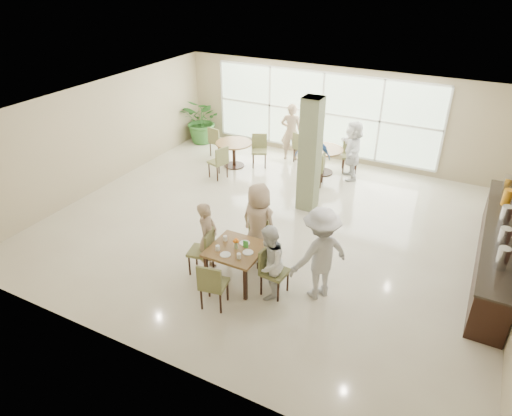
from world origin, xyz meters
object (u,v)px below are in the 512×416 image
at_px(teen_left, 208,237).
at_px(teen_far, 259,223).
at_px(adult_a, 312,156).
at_px(adult_standing, 291,132).
at_px(round_table_right, 324,154).
at_px(buffet_counter, 499,246).
at_px(round_table_left, 234,148).
at_px(teen_standing, 320,254).
at_px(potted_plant, 203,121).
at_px(teen_right, 269,263).
at_px(adult_b, 353,150).
at_px(main_table, 236,252).

relative_size(teen_left, teen_far, 0.88).
bearing_deg(adult_a, adult_standing, 117.39).
xyz_separation_m(round_table_right, adult_standing, (-1.25, 0.50, 0.31)).
xyz_separation_m(buffet_counter, adult_a, (-4.70, 1.99, 0.26)).
height_order(teen_left, adult_standing, adult_standing).
bearing_deg(teen_far, round_table_left, -42.97).
relative_size(teen_standing, adult_a, 1.12).
distance_m(potted_plant, teen_right, 8.15).
relative_size(potted_plant, teen_far, 0.89).
relative_size(round_table_right, teen_right, 0.75).
bearing_deg(potted_plant, adult_b, -4.69).
height_order(teen_left, teen_standing, teen_standing).
xyz_separation_m(potted_plant, teen_standing, (6.21, -5.67, 0.15)).
height_order(teen_left, adult_a, adult_a).
xyz_separation_m(buffet_counter, teen_far, (-4.38, -1.82, 0.30)).
bearing_deg(main_table, teen_right, -7.80).
height_order(adult_b, adult_standing, adult_standing).
bearing_deg(round_table_right, adult_standing, 158.10).
distance_m(round_table_left, teen_far, 4.81).
bearing_deg(main_table, adult_a, 93.67).
distance_m(teen_standing, adult_b, 5.34).
distance_m(teen_far, adult_standing, 5.39).
distance_m(buffet_counter, adult_b, 4.82).
xyz_separation_m(potted_plant, teen_far, (4.70, -5.13, 0.09)).
bearing_deg(buffet_counter, teen_right, -142.71).
bearing_deg(adult_b, teen_standing, -14.07).
height_order(buffet_counter, potted_plant, buffet_counter).
height_order(round_table_left, round_table_right, same).
relative_size(round_table_left, teen_left, 0.72).
bearing_deg(teen_far, potted_plant, -36.38).
bearing_deg(main_table, potted_plant, 127.89).
bearing_deg(teen_left, teen_far, -53.33).
bearing_deg(teen_far, main_table, 99.59).
bearing_deg(adult_standing, teen_far, 89.83).
xyz_separation_m(main_table, round_table_left, (-2.79, 4.77, -0.09)).
distance_m(teen_standing, adult_standing, 6.47).
height_order(main_table, teen_standing, teen_standing).
relative_size(teen_right, adult_standing, 0.83).
bearing_deg(adult_a, main_table, -100.93).
height_order(adult_a, adult_standing, adult_standing).
bearing_deg(teen_left, buffet_counter, -74.67).
xyz_separation_m(potted_plant, adult_standing, (3.16, 0.03, 0.12)).
distance_m(teen_right, adult_a, 4.89).
relative_size(round_table_left, teen_right, 0.73).
height_order(main_table, potted_plant, potted_plant).
distance_m(buffet_counter, adult_standing, 6.80).
bearing_deg(main_table, teen_far, 88.45).
distance_m(teen_standing, adult_a, 4.72).
bearing_deg(teen_far, adult_b, -85.15).
relative_size(round_table_right, adult_b, 0.66).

